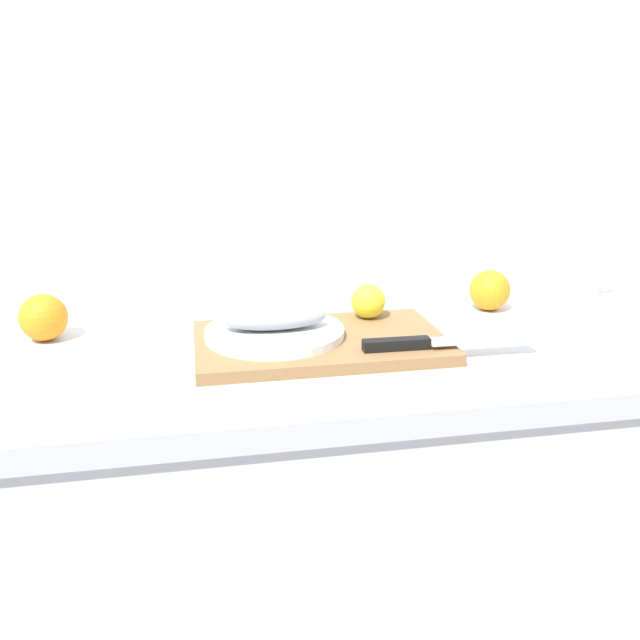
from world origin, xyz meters
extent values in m
cube|color=silver|center=(0.00, 0.33, 1.25)|extent=(3.20, 0.05, 2.50)
cube|color=white|center=(0.00, 0.00, 0.43)|extent=(2.00, 0.58, 0.86)
cube|color=silver|center=(0.00, 0.00, 0.88)|extent=(2.00, 0.60, 0.04)
cube|color=olive|center=(-0.02, -0.02, 0.91)|extent=(0.42, 0.26, 0.02)
cylinder|color=white|center=(-0.09, -0.01, 0.93)|extent=(0.24, 0.24, 0.01)
ellipsoid|color=gray|center=(-0.09, -0.01, 0.95)|extent=(0.18, 0.08, 0.04)
cube|color=silver|center=(0.24, -0.11, 0.93)|extent=(0.18, 0.04, 0.00)
cube|color=black|center=(0.09, -0.11, 0.93)|extent=(0.11, 0.02, 0.02)
sphere|color=yellow|center=(0.09, 0.07, 0.95)|extent=(0.06, 0.06, 0.06)
cylinder|color=white|center=(0.60, 0.19, 0.95)|extent=(0.08, 0.08, 0.10)
torus|color=white|center=(0.65, 0.19, 0.96)|extent=(0.06, 0.01, 0.06)
sphere|color=orange|center=(0.36, 0.13, 0.94)|extent=(0.08, 0.08, 0.08)
sphere|color=orange|center=(-0.48, 0.11, 0.94)|extent=(0.08, 0.08, 0.08)
camera|label=1|loc=(-0.22, -1.07, 1.29)|focal=37.24mm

